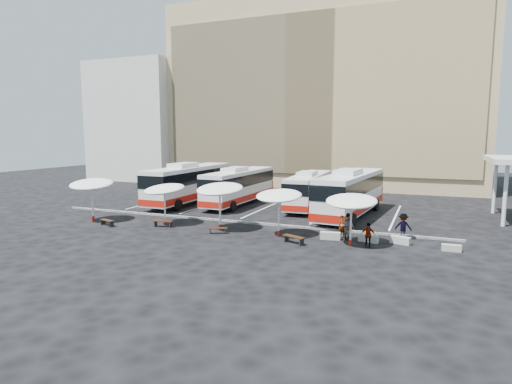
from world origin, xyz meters
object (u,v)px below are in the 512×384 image
at_px(wood_bench_1, 163,222).
at_px(passenger_2, 368,235).
at_px(sunshade_1, 164,189).
at_px(passenger_0, 342,227).
at_px(conc_bench_2, 400,240).
at_px(bus_2, 309,189).
at_px(conc_bench_3, 451,248).
at_px(bus_0, 189,182).
at_px(sunshade_0, 92,184).
at_px(sunshade_3, 279,196).
at_px(bus_1, 239,185).
at_px(sunshade_2, 220,189).
at_px(conc_bench_0, 330,236).
at_px(passenger_1, 349,226).
at_px(wood_bench_2, 218,229).
at_px(wood_bench_0, 107,221).
at_px(passenger_3, 403,226).
at_px(bus_3, 351,192).
at_px(wood_bench_3, 294,238).
at_px(sunshade_4, 351,201).
at_px(conc_bench_1, 368,238).

relative_size(wood_bench_1, passenger_2, 1.05).
bearing_deg(sunshade_1, passenger_0, 3.44).
bearing_deg(conc_bench_2, bus_2, 129.17).
bearing_deg(conc_bench_3, bus_0, 157.78).
relative_size(bus_0, sunshade_0, 2.97).
bearing_deg(bus_0, sunshade_1, -69.09).
bearing_deg(passenger_0, wood_bench_1, 162.13).
bearing_deg(conc_bench_3, sunshade_3, -178.73).
relative_size(bus_1, passenger_2, 7.87).
bearing_deg(bus_1, sunshade_2, -70.95).
bearing_deg(conc_bench_0, passenger_1, 18.83).
relative_size(wood_bench_1, wood_bench_2, 1.18).
relative_size(bus_1, conc_bench_2, 9.49).
bearing_deg(passenger_0, wood_bench_0, 164.47).
bearing_deg(conc_bench_0, passenger_3, 22.46).
distance_m(bus_3, sunshade_2, 12.11).
height_order(wood_bench_3, passenger_3, passenger_3).
relative_size(conc_bench_2, passenger_1, 0.70).
relative_size(bus_2, bus_3, 0.85).
bearing_deg(bus_3, sunshade_0, -146.76).
xyz_separation_m(sunshade_4, conc_bench_1, (0.95, 1.33, -2.62)).
height_order(bus_2, wood_bench_3, bus_2).
bearing_deg(bus_3, passenger_2, -68.63).
distance_m(bus_3, sunshade_3, 9.83).
bearing_deg(wood_bench_2, sunshade_2, 108.61).
distance_m(sunshade_4, wood_bench_3, 4.37).
bearing_deg(wood_bench_0, sunshade_1, 28.67).
bearing_deg(conc_bench_2, wood_bench_0, -172.53).
relative_size(bus_0, sunshade_2, 3.69).
bearing_deg(passenger_0, sunshade_3, 169.19).
distance_m(bus_2, passenger_3, 13.69).
height_order(bus_2, sunshade_3, bus_2).
height_order(bus_1, sunshade_2, bus_1).
bearing_deg(conc_bench_1, sunshade_2, -177.76).
bearing_deg(bus_2, bus_1, -175.54).
bearing_deg(bus_1, passenger_3, -27.64).
height_order(bus_2, conc_bench_2, bus_2).
bearing_deg(passenger_3, wood_bench_1, 9.27).
bearing_deg(sunshade_1, conc_bench_3, -0.00).
height_order(conc_bench_0, passenger_1, passenger_1).
height_order(wood_bench_0, passenger_0, passenger_0).
bearing_deg(sunshade_4, sunshade_0, -179.50).
bearing_deg(sunshade_4, sunshade_3, 172.15).
distance_m(bus_1, sunshade_3, 14.03).
distance_m(sunshade_0, conc_bench_0, 19.59).
distance_m(sunshade_4, passenger_2, 2.35).
height_order(conc_bench_3, passenger_2, passenger_2).
bearing_deg(sunshade_2, passenger_0, 5.59).
bearing_deg(conc_bench_2, wood_bench_2, -171.18).
bearing_deg(passenger_0, conc_bench_2, -27.21).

